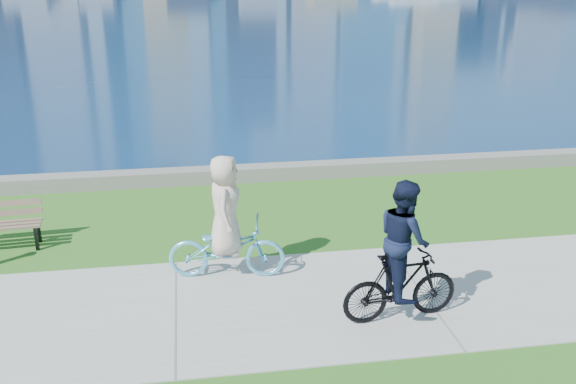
% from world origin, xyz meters
% --- Properties ---
extents(ground, '(320.00, 320.00, 0.00)m').
position_xyz_m(ground, '(0.00, 0.00, 0.00)').
color(ground, '#265A17').
rests_on(ground, ground).
extents(concrete_path, '(80.00, 3.50, 0.02)m').
position_xyz_m(concrete_path, '(0.00, 0.00, 0.01)').
color(concrete_path, '#999894').
rests_on(concrete_path, ground).
extents(seawall, '(90.00, 0.50, 0.35)m').
position_xyz_m(seawall, '(0.00, 6.20, 0.17)').
color(seawall, '#65625E').
rests_on(seawall, ground).
extents(bay_water, '(320.00, 131.00, 0.01)m').
position_xyz_m(bay_water, '(0.00, 72.00, 0.00)').
color(bay_water, '#0B264C').
rests_on(bay_water, ground).
extents(cyclist_woman, '(0.97, 2.07, 2.17)m').
position_xyz_m(cyclist_woman, '(0.88, 1.08, 0.82)').
color(cyclist_woman, '#60C3EA').
rests_on(cyclist_woman, ground).
extents(cyclist_man, '(0.75, 1.86, 2.22)m').
position_xyz_m(cyclist_man, '(3.36, -0.74, 0.95)').
color(cyclist_man, black).
rests_on(cyclist_man, ground).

